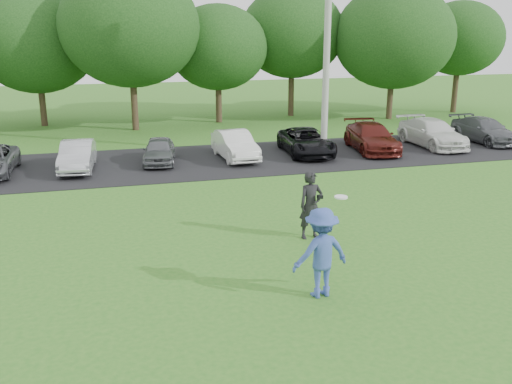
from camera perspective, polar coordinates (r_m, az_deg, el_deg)
The scene contains 7 objects.
ground at distance 12.34m, azimuth 4.33°, elevation -10.21°, with size 100.00×100.00×0.00m, color #2E6F1F.
parking_lot at distance 24.32m, azimuth -5.89°, elevation 3.09°, with size 32.00×6.50×0.03m, color black.
utility_pole at distance 24.66m, azimuth 7.15°, elevation 15.47°, with size 0.28×0.28×10.46m, color #A3A29D.
frisbee_player at distance 11.98m, azimuth 6.51°, elevation -6.04°, with size 1.34×0.88×2.20m.
camera_bystander at distance 15.24m, azimuth 5.51°, elevation -1.31°, with size 0.71×0.51×1.83m.
parked_cars at distance 24.34m, azimuth -3.81°, elevation 4.58°, with size 30.59×4.71×1.26m.
tree_row at distance 33.58m, azimuth -6.36°, elevation 15.09°, with size 42.39×9.85×8.64m.
Camera 1 is at (-3.78, -10.40, 5.47)m, focal length 40.00 mm.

